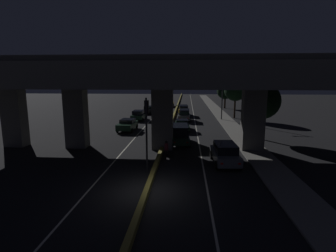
{
  "coord_description": "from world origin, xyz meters",
  "views": [
    {
      "loc": [
        2.29,
        -14.72,
        6.71
      ],
      "look_at": [
        0.13,
        15.23,
        1.24
      ],
      "focal_mm": 28.0,
      "sensor_mm": 36.0,
      "label": 1
    }
  ],
  "objects_px": {
    "street_lamp": "(221,91)",
    "car_taxi_yellow_fifth": "(184,110)",
    "traffic_light_left_of_median": "(147,122)",
    "car_dark_green_second": "(181,134)",
    "car_dark_green_second_oncoming": "(138,115)",
    "car_taxi_yellow_fourth_oncoming": "(169,103)",
    "car_dark_green_third": "(182,125)",
    "car_grey_fourth": "(184,115)",
    "motorcycle_black_filtering_near": "(166,150)",
    "pedestrian_on_sidewalk": "(245,135)",
    "car_grey_lead": "(225,153)",
    "motorcycle_white_filtering_mid": "(172,131)",
    "car_dark_green_lead_oncoming": "(127,125)",
    "car_black_third_oncoming": "(149,110)"
  },
  "relations": [
    {
      "from": "traffic_light_left_of_median",
      "to": "car_taxi_yellow_fourth_oncoming",
      "type": "bearing_deg",
      "value": 91.83
    },
    {
      "from": "car_grey_fourth",
      "to": "motorcycle_white_filtering_mid",
      "type": "xyz_separation_m",
      "value": [
        -1.35,
        -11.64,
        -0.34
      ]
    },
    {
      "from": "traffic_light_left_of_median",
      "to": "car_dark_green_second",
      "type": "relative_size",
      "value": 1.18
    },
    {
      "from": "car_taxi_yellow_fourth_oncoming",
      "to": "pedestrian_on_sidewalk",
      "type": "height_order",
      "value": "pedestrian_on_sidewalk"
    },
    {
      "from": "street_lamp",
      "to": "car_grey_fourth",
      "type": "xyz_separation_m",
      "value": [
        -5.8,
        -1.19,
        -3.68
      ]
    },
    {
      "from": "traffic_light_left_of_median",
      "to": "car_taxi_yellow_fourth_oncoming",
      "type": "relative_size",
      "value": 1.22
    },
    {
      "from": "car_dark_green_second",
      "to": "car_dark_green_second_oncoming",
      "type": "distance_m",
      "value": 16.84
    },
    {
      "from": "car_dark_green_third",
      "to": "car_dark_green_second_oncoming",
      "type": "distance_m",
      "value": 10.86
    },
    {
      "from": "car_dark_green_third",
      "to": "motorcycle_black_filtering_near",
      "type": "distance_m",
      "value": 12.23
    },
    {
      "from": "car_taxi_yellow_fifth",
      "to": "car_dark_green_third",
      "type": "bearing_deg",
      "value": 177.36
    },
    {
      "from": "car_dark_green_second_oncoming",
      "to": "motorcycle_white_filtering_mid",
      "type": "relative_size",
      "value": 2.26
    },
    {
      "from": "car_dark_green_lead_oncoming",
      "to": "pedestrian_on_sidewalk",
      "type": "distance_m",
      "value": 15.23
    },
    {
      "from": "car_dark_green_third",
      "to": "car_grey_fourth",
      "type": "bearing_deg",
      "value": -4.23
    },
    {
      "from": "car_taxi_yellow_fifth",
      "to": "car_taxi_yellow_fourth_oncoming",
      "type": "relative_size",
      "value": 1.08
    },
    {
      "from": "street_lamp",
      "to": "car_taxi_yellow_fifth",
      "type": "distance_m",
      "value": 8.63
    },
    {
      "from": "car_dark_green_lead_oncoming",
      "to": "car_dark_green_third",
      "type": "bearing_deg",
      "value": 97.47
    },
    {
      "from": "motorcycle_black_filtering_near",
      "to": "pedestrian_on_sidewalk",
      "type": "height_order",
      "value": "pedestrian_on_sidewalk"
    },
    {
      "from": "motorcycle_white_filtering_mid",
      "to": "car_grey_lead",
      "type": "bearing_deg",
      "value": -151.06
    },
    {
      "from": "car_dark_green_second",
      "to": "car_taxi_yellow_fourth_oncoming",
      "type": "xyz_separation_m",
      "value": [
        -3.67,
        36.46,
        -0.25
      ]
    },
    {
      "from": "car_grey_fourth",
      "to": "motorcycle_white_filtering_mid",
      "type": "height_order",
      "value": "car_grey_fourth"
    },
    {
      "from": "car_black_third_oncoming",
      "to": "motorcycle_white_filtering_mid",
      "type": "height_order",
      "value": "motorcycle_white_filtering_mid"
    },
    {
      "from": "car_grey_fourth",
      "to": "car_dark_green_second_oncoming",
      "type": "height_order",
      "value": "car_grey_fourth"
    },
    {
      "from": "car_grey_fourth",
      "to": "motorcycle_black_filtering_near",
      "type": "xyz_separation_m",
      "value": [
        -1.32,
        -20.05,
        -0.34
      ]
    },
    {
      "from": "car_dark_green_lead_oncoming",
      "to": "car_taxi_yellow_fourth_oncoming",
      "type": "height_order",
      "value": "car_dark_green_lead_oncoming"
    },
    {
      "from": "car_dark_green_lead_oncoming",
      "to": "motorcycle_black_filtering_near",
      "type": "bearing_deg",
      "value": 29.89
    },
    {
      "from": "car_grey_lead",
      "to": "car_dark_green_third",
      "type": "xyz_separation_m",
      "value": [
        -3.66,
        13.54,
        -0.16
      ]
    },
    {
      "from": "car_dark_green_lead_oncoming",
      "to": "car_taxi_yellow_fifth",
      "type": "bearing_deg",
      "value": 156.54
    },
    {
      "from": "car_dark_green_second",
      "to": "car_dark_green_third",
      "type": "height_order",
      "value": "car_dark_green_second"
    },
    {
      "from": "car_taxi_yellow_fifth",
      "to": "motorcycle_white_filtering_mid",
      "type": "xyz_separation_m",
      "value": [
        -1.14,
        -17.82,
        -0.37
      ]
    },
    {
      "from": "motorcycle_black_filtering_near",
      "to": "traffic_light_left_of_median",
      "type": "bearing_deg",
      "value": 161.79
    },
    {
      "from": "car_grey_fourth",
      "to": "pedestrian_on_sidewalk",
      "type": "xyz_separation_m",
      "value": [
        6.36,
        -15.18,
        0.06
      ]
    },
    {
      "from": "car_dark_green_third",
      "to": "car_dark_green_lead_oncoming",
      "type": "relative_size",
      "value": 1.04
    },
    {
      "from": "motorcycle_black_filtering_near",
      "to": "pedestrian_on_sidewalk",
      "type": "relative_size",
      "value": 1.01
    },
    {
      "from": "car_taxi_yellow_fourth_oncoming",
      "to": "car_taxi_yellow_fifth",
      "type": "bearing_deg",
      "value": 16.38
    },
    {
      "from": "car_grey_lead",
      "to": "pedestrian_on_sidewalk",
      "type": "distance_m",
      "value": 6.86
    },
    {
      "from": "street_lamp",
      "to": "car_grey_lead",
      "type": "distance_m",
      "value": 23.02
    },
    {
      "from": "car_dark_green_second_oncoming",
      "to": "motorcycle_white_filtering_mid",
      "type": "xyz_separation_m",
      "value": [
        6.14,
        -11.84,
        -0.2
      ]
    },
    {
      "from": "traffic_light_left_of_median",
      "to": "car_dark_green_third",
      "type": "relative_size",
      "value": 1.21
    },
    {
      "from": "car_dark_green_second",
      "to": "pedestrian_on_sidewalk",
      "type": "relative_size",
      "value": 2.53
    },
    {
      "from": "car_dark_green_second",
      "to": "pedestrian_on_sidewalk",
      "type": "bearing_deg",
      "value": -94.3
    },
    {
      "from": "pedestrian_on_sidewalk",
      "to": "car_grey_fourth",
      "type": "bearing_deg",
      "value": 112.71
    },
    {
      "from": "car_dark_green_third",
      "to": "car_taxi_yellow_fifth",
      "type": "height_order",
      "value": "car_taxi_yellow_fifth"
    },
    {
      "from": "traffic_light_left_of_median",
      "to": "motorcycle_black_filtering_near",
      "type": "relative_size",
      "value": 2.95
    },
    {
      "from": "car_dark_green_second_oncoming",
      "to": "street_lamp",
      "type": "bearing_deg",
      "value": 94.82
    },
    {
      "from": "pedestrian_on_sidewalk",
      "to": "car_taxi_yellow_fourth_oncoming",
      "type": "bearing_deg",
      "value": 105.64
    },
    {
      "from": "traffic_light_left_of_median",
      "to": "street_lamp",
      "type": "distance_m",
      "value": 25.98
    },
    {
      "from": "car_dark_green_second_oncoming",
      "to": "car_black_third_oncoming",
      "type": "xyz_separation_m",
      "value": [
        0.46,
        8.31,
        -0.09
      ]
    },
    {
      "from": "pedestrian_on_sidewalk",
      "to": "car_dark_green_second",
      "type": "bearing_deg",
      "value": 178.43
    },
    {
      "from": "car_dark_green_second_oncoming",
      "to": "car_taxi_yellow_fourth_oncoming",
      "type": "bearing_deg",
      "value": 171.01
    },
    {
      "from": "car_taxi_yellow_fourth_oncoming",
      "to": "car_dark_green_second_oncoming",
      "type": "bearing_deg",
      "value": -6.76
    }
  ]
}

